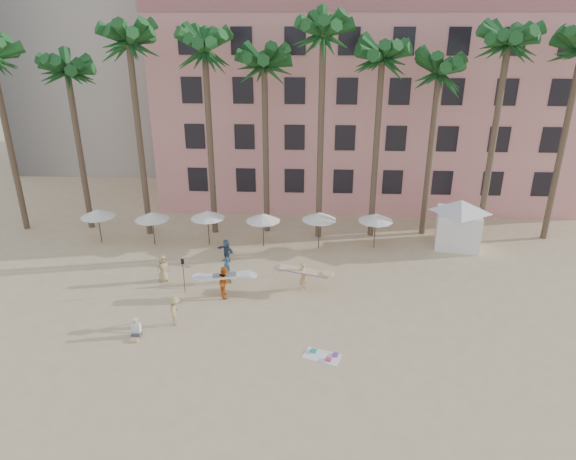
# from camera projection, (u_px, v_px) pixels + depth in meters

# --- Properties ---
(ground) EXTENTS (120.00, 120.00, 0.00)m
(ground) POSITION_uv_depth(u_px,v_px,m) (260.00, 348.00, 25.82)
(ground) COLOR #D1B789
(ground) RESTS_ON ground
(pink_hotel) EXTENTS (35.00, 14.00, 16.00)m
(pink_hotel) POSITION_uv_depth(u_px,v_px,m) (364.00, 106.00, 46.42)
(pink_hotel) COLOR #E09588
(pink_hotel) RESTS_ON ground
(palm_row) EXTENTS (44.40, 5.40, 16.30)m
(palm_row) POSITION_uv_depth(u_px,v_px,m) (286.00, 57.00, 34.66)
(palm_row) COLOR brown
(palm_row) RESTS_ON ground
(umbrella_row) EXTENTS (22.50, 2.70, 2.73)m
(umbrella_row) POSITION_uv_depth(u_px,v_px,m) (235.00, 216.00, 36.59)
(umbrella_row) COLOR #332B23
(umbrella_row) RESTS_ON ground
(cabana) EXTENTS (5.32, 5.32, 3.50)m
(cabana) POSITION_uv_depth(u_px,v_px,m) (459.00, 219.00, 36.74)
(cabana) COLOR white
(cabana) RESTS_ON ground
(beach_towel) EXTENTS (2.03, 1.53, 0.14)m
(beach_towel) POSITION_uv_depth(u_px,v_px,m) (323.00, 356.00, 25.21)
(beach_towel) COLOR white
(beach_towel) RESTS_ON ground
(carrier_yellow) EXTENTS (3.07, 1.21, 1.77)m
(carrier_yellow) POSITION_uv_depth(u_px,v_px,m) (304.00, 274.00, 31.10)
(carrier_yellow) COLOR tan
(carrier_yellow) RESTS_ON ground
(carrier_white) EXTENTS (3.12, 1.13, 1.95)m
(carrier_white) POSITION_uv_depth(u_px,v_px,m) (225.00, 281.00, 30.28)
(carrier_white) COLOR orange
(carrier_white) RESTS_ON ground
(beachgoers) EXTENTS (5.00, 9.11, 1.77)m
(beachgoers) POSITION_uv_depth(u_px,v_px,m) (198.00, 274.00, 31.48)
(beachgoers) COLOR #4F9AB8
(beachgoers) RESTS_ON ground
(paddle) EXTENTS (0.18, 0.04, 2.23)m
(paddle) POSITION_uv_depth(u_px,v_px,m) (183.00, 271.00, 30.61)
(paddle) COLOR black
(paddle) RESTS_ON ground
(seated_man) EXTENTS (0.46, 0.80, 1.04)m
(seated_man) POSITION_uv_depth(u_px,v_px,m) (136.00, 331.00, 26.62)
(seated_man) COLOR #3F3F4C
(seated_man) RESTS_ON ground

